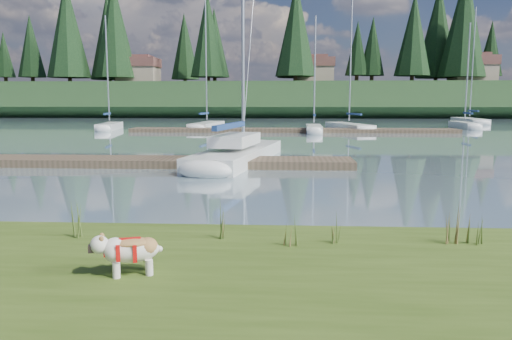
{
  "coord_description": "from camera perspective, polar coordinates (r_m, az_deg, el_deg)",
  "views": [
    {
      "loc": [
        1.34,
        -10.08,
        2.53
      ],
      "look_at": [
        0.8,
        -0.5,
        1.19
      ],
      "focal_mm": 35.0,
      "sensor_mm": 36.0,
      "label": 1
    }
  ],
  "objects": [
    {
      "name": "ground",
      "position": [
        40.18,
        1.29,
        4.35
      ],
      "size": [
        200.0,
        200.0,
        0.0
      ],
      "primitive_type": "plane",
      "color": "gray",
      "rests_on": "ground"
    },
    {
      "name": "ridge",
      "position": [
        83.09,
        2.3,
        7.94
      ],
      "size": [
        200.0,
        20.0,
        5.0
      ],
      "primitive_type": "cube",
      "color": "#1C3519",
      "rests_on": "ground"
    },
    {
      "name": "bulldog",
      "position": [
        6.55,
        -14.21,
        -8.74
      ],
      "size": [
        0.89,
        0.53,
        0.53
      ],
      "rotation": [
        0.0,
        0.0,
        3.45
      ],
      "color": "silver",
      "rests_on": "bank"
    },
    {
      "name": "sailboat_main",
      "position": [
        21.46,
        -1.5,
        2.31
      ],
      "size": [
        3.6,
        10.01,
        14.03
      ],
      "rotation": [
        0.0,
        0.0,
        1.4
      ],
      "color": "silver",
      "rests_on": "ground"
    },
    {
      "name": "dock_near",
      "position": [
        19.96,
        -12.34,
        0.93
      ],
      "size": [
        16.0,
        2.0,
        0.3
      ],
      "primitive_type": "cube",
      "color": "#4C3D2C",
      "rests_on": "ground"
    },
    {
      "name": "dock_far",
      "position": [
        40.16,
        4.15,
        4.55
      ],
      "size": [
        26.0,
        2.2,
        0.3
      ],
      "primitive_type": "cube",
      "color": "#4C3D2C",
      "rests_on": "ground"
    },
    {
      "name": "sailboat_bg_0",
      "position": [
        45.91,
        -16.25,
        4.9
      ],
      "size": [
        2.26,
        6.75,
        9.77
      ],
      "rotation": [
        0.0,
        0.0,
        1.72
      ],
      "color": "silver",
      "rests_on": "ground"
    },
    {
      "name": "sailboat_bg_1",
      "position": [
        45.92,
        -5.4,
        5.18
      ],
      "size": [
        2.42,
        8.36,
        12.27
      ],
      "rotation": [
        0.0,
        0.0,
        1.47
      ],
      "color": "silver",
      "rests_on": "ground"
    },
    {
      "name": "sailboat_bg_2",
      "position": [
        40.5,
        6.6,
        4.81
      ],
      "size": [
        1.34,
        5.96,
        9.14
      ],
      "rotation": [
        0.0,
        0.0,
        1.54
      ],
      "color": "silver",
      "rests_on": "ground"
    },
    {
      "name": "sailboat_bg_3",
      "position": [
        44.25,
        10.21,
        4.98
      ],
      "size": [
        3.75,
        8.26,
        11.93
      ],
      "rotation": [
        0.0,
        0.0,
        1.85
      ],
      "color": "silver",
      "rests_on": "ground"
    },
    {
      "name": "sailboat_bg_4",
      "position": [
        49.9,
        22.53,
        4.83
      ],
      "size": [
        1.39,
        6.33,
        9.49
      ],
      "rotation": [
        0.0,
        0.0,
        1.55
      ],
      "color": "silver",
      "rests_on": "ground"
    },
    {
      "name": "sailboat_bg_5",
      "position": [
        61.19,
        22.97,
        5.27
      ],
      "size": [
        2.01,
        8.97,
        12.64
      ],
      "rotation": [
        0.0,
        0.0,
        1.54
      ],
      "color": "silver",
      "rests_on": "ground"
    },
    {
      "name": "weed_0",
      "position": [
        7.97,
        -3.68,
        -6.02
      ],
      "size": [
        0.17,
        0.14,
        0.62
      ],
      "color": "#475B23",
      "rests_on": "bank"
    },
    {
      "name": "weed_1",
      "position": [
        7.65,
        3.92,
        -7.02
      ],
      "size": [
        0.17,
        0.14,
        0.5
      ],
      "color": "#475B23",
      "rests_on": "bank"
    },
    {
      "name": "weed_2",
      "position": [
        8.28,
        21.58,
        -5.9
      ],
      "size": [
        0.17,
        0.14,
        0.66
      ],
      "color": "#475B23",
      "rests_on": "bank"
    },
    {
      "name": "weed_3",
      "position": [
        8.55,
        -19.7,
        -5.47
      ],
      "size": [
        0.17,
        0.14,
        0.63
      ],
      "color": "#475B23",
      "rests_on": "bank"
    },
    {
      "name": "weed_4",
      "position": [
        7.81,
        8.96,
        -6.86
      ],
      "size": [
        0.17,
        0.14,
        0.47
      ],
      "color": "#475B23",
      "rests_on": "bank"
    },
    {
      "name": "weed_5",
      "position": [
        8.33,
        23.8,
        -5.91
      ],
      "size": [
        0.17,
        0.14,
        0.68
      ],
      "color": "#475B23",
      "rests_on": "bank"
    },
    {
      "name": "mud_lip",
      "position": [
        8.93,
        -5.59,
        -8.08
      ],
      "size": [
        60.0,
        0.5,
        0.14
      ],
      "primitive_type": "cube",
      "color": "#33281C",
      "rests_on": "ground"
    },
    {
      "name": "conifer_1",
      "position": [
        91.43,
        -24.34,
        12.77
      ],
      "size": [
        4.4,
        4.4,
        11.3
      ],
      "color": "#382619",
      "rests_on": "ridge"
    },
    {
      "name": "conifer_2",
      "position": [
        83.13,
        -15.88,
        15.28
      ],
      "size": [
        6.6,
        6.6,
        16.05
      ],
      "color": "#382619",
      "rests_on": "ridge"
    },
    {
      "name": "conifer_3",
      "position": [
        83.37,
        -4.79,
        14.28
      ],
      "size": [
        4.84,
        4.84,
        12.25
      ],
      "color": "#382619",
      "rests_on": "ridge"
    },
    {
      "name": "conifer_4",
      "position": [
        76.83,
        4.58,
        15.84
      ],
      "size": [
        6.16,
        6.16,
        15.1
      ],
      "color": "#382619",
      "rests_on": "ridge"
    },
    {
      "name": "conifer_5",
      "position": [
        81.66,
        13.19,
        13.59
      ],
      "size": [
        3.96,
        3.96,
        10.35
      ],
      "color": "#382619",
      "rests_on": "ridge"
    },
    {
      "name": "conifer_6",
      "position": [
        83.3,
        22.67,
        15.28
      ],
      "size": [
        7.04,
        7.04,
        17.0
      ],
      "color": "#382619",
      "rests_on": "ridge"
    },
    {
      "name": "house_0",
      "position": [
        83.55,
        -13.28,
        11.04
      ],
      "size": [
        6.3,
        5.3,
        4.65
      ],
      "color": "gray",
      "rests_on": "ridge"
    },
    {
      "name": "house_1",
      "position": [
        81.35,
        6.61,
        11.29
      ],
      "size": [
        6.3,
        5.3,
        4.65
      ],
      "color": "gray",
      "rests_on": "ridge"
    },
    {
      "name": "house_2",
      "position": [
        84.25,
        23.5,
        10.57
      ],
      "size": [
        6.3,
        5.3,
        4.65
      ],
      "color": "gray",
      "rests_on": "ridge"
    }
  ]
}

